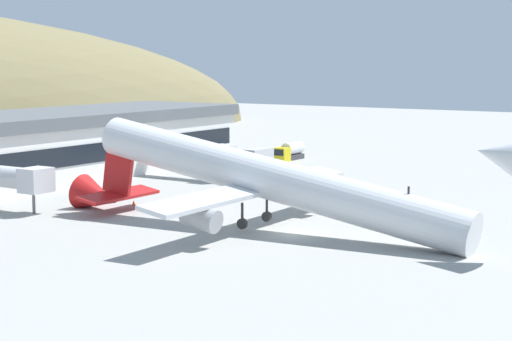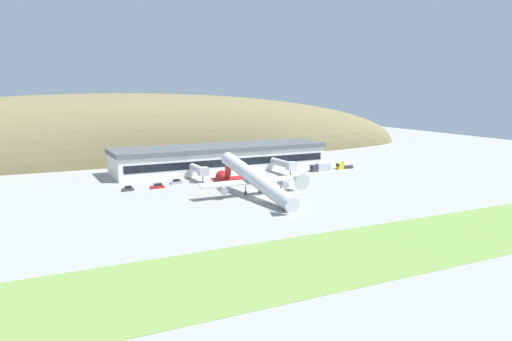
{
  "view_description": "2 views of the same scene",
  "coord_description": "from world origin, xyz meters",
  "px_view_note": "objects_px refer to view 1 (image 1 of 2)",
  "views": [
    {
      "loc": [
        -74.71,
        -43.46,
        17.94
      ],
      "look_at": [
        4.15,
        7.08,
        5.7
      ],
      "focal_mm": 60.0,
      "sensor_mm": 36.0,
      "label": 1
    },
    {
      "loc": [
        -65.77,
        -129.64,
        33.02
      ],
      "look_at": [
        2.51,
        6.78,
        7.3
      ],
      "focal_mm": 35.0,
      "sensor_mm": 36.0,
      "label": 2
    }
  ],
  "objects_px": {
    "jetway_0": "(11,177)",
    "box_truck": "(289,152)",
    "jetway_1": "(192,152)",
    "fuel_truck": "(254,159)",
    "cargo_airplane": "(264,181)",
    "traffic_cone_0": "(134,203)",
    "terminal_building": "(11,145)"
  },
  "relations": [
    {
      "from": "terminal_building",
      "to": "jetway_0",
      "type": "xyz_separation_m",
      "value": [
        -15.69,
        -17.57,
        -1.64
      ]
    },
    {
      "from": "cargo_airplane",
      "to": "traffic_cone_0",
      "type": "relative_size",
      "value": 93.83
    },
    {
      "from": "jetway_0",
      "to": "jetway_1",
      "type": "relative_size",
      "value": 0.82
    },
    {
      "from": "jetway_1",
      "to": "cargo_airplane",
      "type": "relative_size",
      "value": 0.29
    },
    {
      "from": "jetway_1",
      "to": "cargo_airplane",
      "type": "bearing_deg",
      "value": -132.44
    },
    {
      "from": "cargo_airplane",
      "to": "fuel_truck",
      "type": "distance_m",
      "value": 53.15
    },
    {
      "from": "jetway_1",
      "to": "box_truck",
      "type": "relative_size",
      "value": 2.16
    },
    {
      "from": "jetway_1",
      "to": "cargo_airplane",
      "type": "xyz_separation_m",
      "value": [
        -27.37,
        -29.94,
        1.27
      ]
    },
    {
      "from": "terminal_building",
      "to": "fuel_truck",
      "type": "bearing_deg",
      "value": -29.41
    },
    {
      "from": "fuel_truck",
      "to": "box_truck",
      "type": "distance_m",
      "value": 12.12
    },
    {
      "from": "terminal_building",
      "to": "traffic_cone_0",
      "type": "distance_m",
      "value": 28.12
    },
    {
      "from": "box_truck",
      "to": "fuel_truck",
      "type": "bearing_deg",
      "value": -178.6
    },
    {
      "from": "jetway_0",
      "to": "box_truck",
      "type": "height_order",
      "value": "jetway_0"
    },
    {
      "from": "jetway_1",
      "to": "fuel_truck",
      "type": "distance_m",
      "value": 16.87
    },
    {
      "from": "jetway_1",
      "to": "traffic_cone_0",
      "type": "xyz_separation_m",
      "value": [
        -22.84,
        -8.07,
        -3.71
      ]
    },
    {
      "from": "cargo_airplane",
      "to": "fuel_truck",
      "type": "relative_size",
      "value": 6.48
    },
    {
      "from": "traffic_cone_0",
      "to": "jetway_1",
      "type": "bearing_deg",
      "value": 19.45
    },
    {
      "from": "terminal_building",
      "to": "jetway_1",
      "type": "relative_size",
      "value": 5.42
    },
    {
      "from": "cargo_airplane",
      "to": "traffic_cone_0",
      "type": "bearing_deg",
      "value": 78.31
    },
    {
      "from": "jetway_0",
      "to": "terminal_building",
      "type": "bearing_deg",
      "value": 48.23
    },
    {
      "from": "cargo_airplane",
      "to": "box_truck",
      "type": "distance_m",
      "value": 63.69
    },
    {
      "from": "terminal_building",
      "to": "jetway_1",
      "type": "bearing_deg",
      "value": -46.74
    },
    {
      "from": "terminal_building",
      "to": "fuel_truck",
      "type": "xyz_separation_m",
      "value": [
        34.65,
        -19.53,
        -4.2
      ]
    },
    {
      "from": "fuel_truck",
      "to": "box_truck",
      "type": "relative_size",
      "value": 1.15
    },
    {
      "from": "terminal_building",
      "to": "traffic_cone_0",
      "type": "bearing_deg",
      "value": -100.14
    },
    {
      "from": "jetway_0",
      "to": "fuel_truck",
      "type": "relative_size",
      "value": 1.54
    },
    {
      "from": "jetway_0",
      "to": "box_truck",
      "type": "distance_m",
      "value": 62.53
    },
    {
      "from": "terminal_building",
      "to": "traffic_cone_0",
      "type": "height_order",
      "value": "terminal_building"
    },
    {
      "from": "terminal_building",
      "to": "fuel_truck",
      "type": "distance_m",
      "value": 40.0
    },
    {
      "from": "terminal_building",
      "to": "box_truck",
      "type": "bearing_deg",
      "value": -22.36
    },
    {
      "from": "box_truck",
      "to": "traffic_cone_0",
      "type": "distance_m",
      "value": 52.25
    },
    {
      "from": "terminal_building",
      "to": "cargo_airplane",
      "type": "relative_size",
      "value": 1.58
    }
  ]
}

